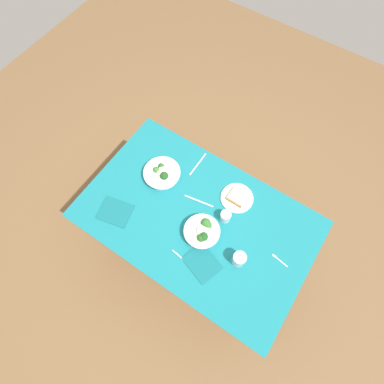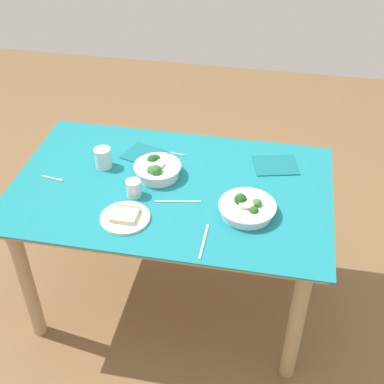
{
  "view_description": "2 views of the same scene",
  "coord_description": "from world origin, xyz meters",
  "px_view_note": "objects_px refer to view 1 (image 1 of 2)",
  "views": [
    {
      "loc": [
        0.36,
        -0.59,
        2.67
      ],
      "look_at": [
        -0.12,
        0.12,
        0.82
      ],
      "focal_mm": 29.41,
      "sensor_mm": 36.0,
      "label": 1
    },
    {
      "loc": [
        -0.46,
        1.85,
        2.24
      ],
      "look_at": [
        -0.12,
        0.08,
        0.82
      ],
      "focal_mm": 48.46,
      "sensor_mm": 36.0,
      "label": 2
    }
  ],
  "objects_px": {
    "broccoli_bowl_near": "(202,232)",
    "table_knife_right": "(199,201)",
    "water_glass_side": "(239,259)",
    "fork_by_near_bowl": "(179,256)",
    "broccoli_bowl_far": "(162,174)",
    "napkin_folded_upper": "(202,263)",
    "napkin_folded_lower": "(115,212)",
    "table_knife_left": "(198,164)",
    "bread_side_plate": "(237,198)",
    "fork_by_far_bowl": "(279,260)",
    "water_glass_center": "(225,217)"
  },
  "relations": [
    {
      "from": "napkin_folded_lower",
      "to": "bread_side_plate",
      "type": "bearing_deg",
      "value": 40.32
    },
    {
      "from": "water_glass_side",
      "to": "fork_by_far_bowl",
      "type": "xyz_separation_m",
      "value": [
        0.2,
        0.14,
        -0.05
      ]
    },
    {
      "from": "fork_by_far_bowl",
      "to": "bread_side_plate",
      "type": "bearing_deg",
      "value": -18.17
    },
    {
      "from": "fork_by_near_bowl",
      "to": "table_knife_left",
      "type": "xyz_separation_m",
      "value": [
        -0.26,
        0.6,
        -0.0
      ]
    },
    {
      "from": "broccoli_bowl_far",
      "to": "fork_by_near_bowl",
      "type": "relative_size",
      "value": 2.51
    },
    {
      "from": "water_glass_side",
      "to": "fork_by_far_bowl",
      "type": "height_order",
      "value": "water_glass_side"
    },
    {
      "from": "broccoli_bowl_near",
      "to": "bread_side_plate",
      "type": "bearing_deg",
      "value": 79.7
    },
    {
      "from": "broccoli_bowl_near",
      "to": "water_glass_center",
      "type": "distance_m",
      "value": 0.18
    },
    {
      "from": "water_glass_center",
      "to": "napkin_folded_lower",
      "type": "bearing_deg",
      "value": -150.25
    },
    {
      "from": "water_glass_side",
      "to": "broccoli_bowl_near",
      "type": "bearing_deg",
      "value": 174.65
    },
    {
      "from": "napkin_folded_lower",
      "to": "water_glass_side",
      "type": "bearing_deg",
      "value": 11.2
    },
    {
      "from": "fork_by_near_bowl",
      "to": "napkin_folded_upper",
      "type": "distance_m",
      "value": 0.15
    },
    {
      "from": "water_glass_side",
      "to": "napkin_folded_upper",
      "type": "bearing_deg",
      "value": -143.49
    },
    {
      "from": "broccoli_bowl_near",
      "to": "fork_by_far_bowl",
      "type": "height_order",
      "value": "broccoli_bowl_near"
    },
    {
      "from": "bread_side_plate",
      "to": "table_knife_right",
      "type": "relative_size",
      "value": 1.06
    },
    {
      "from": "bread_side_plate",
      "to": "water_glass_center",
      "type": "relative_size",
      "value": 2.73
    },
    {
      "from": "broccoli_bowl_near",
      "to": "table_knife_right",
      "type": "relative_size",
      "value": 1.11
    },
    {
      "from": "bread_side_plate",
      "to": "water_glass_center",
      "type": "bearing_deg",
      "value": -87.31
    },
    {
      "from": "table_knife_left",
      "to": "napkin_folded_upper",
      "type": "distance_m",
      "value": 0.68
    },
    {
      "from": "fork_by_near_bowl",
      "to": "table_knife_right",
      "type": "relative_size",
      "value": 0.49
    },
    {
      "from": "water_glass_side",
      "to": "fork_by_near_bowl",
      "type": "xyz_separation_m",
      "value": [
        -0.31,
        -0.17,
        -0.05
      ]
    },
    {
      "from": "bread_side_plate",
      "to": "napkin_folded_upper",
      "type": "height_order",
      "value": "bread_side_plate"
    },
    {
      "from": "broccoli_bowl_near",
      "to": "water_glass_center",
      "type": "xyz_separation_m",
      "value": [
        0.07,
        0.16,
        0.0
      ]
    },
    {
      "from": "table_knife_left",
      "to": "napkin_folded_lower",
      "type": "xyz_separation_m",
      "value": [
        -0.25,
        -0.59,
        0.0
      ]
    },
    {
      "from": "broccoli_bowl_far",
      "to": "broccoli_bowl_near",
      "type": "height_order",
      "value": "broccoli_bowl_near"
    },
    {
      "from": "bread_side_plate",
      "to": "table_knife_right",
      "type": "height_order",
      "value": "bread_side_plate"
    },
    {
      "from": "water_glass_side",
      "to": "table_knife_right",
      "type": "relative_size",
      "value": 0.49
    },
    {
      "from": "broccoli_bowl_near",
      "to": "napkin_folded_lower",
      "type": "relative_size",
      "value": 1.09
    },
    {
      "from": "broccoli_bowl_far",
      "to": "napkin_folded_upper",
      "type": "height_order",
      "value": "broccoli_bowl_far"
    },
    {
      "from": "broccoli_bowl_near",
      "to": "water_glass_center",
      "type": "height_order",
      "value": "broccoli_bowl_near"
    },
    {
      "from": "water_glass_center",
      "to": "napkin_folded_lower",
      "type": "height_order",
      "value": "water_glass_center"
    },
    {
      "from": "broccoli_bowl_near",
      "to": "broccoli_bowl_far",
      "type": "bearing_deg",
      "value": 156.59
    },
    {
      "from": "broccoli_bowl_far",
      "to": "broccoli_bowl_near",
      "type": "relative_size",
      "value": 1.11
    },
    {
      "from": "napkin_folded_lower",
      "to": "fork_by_far_bowl",
      "type": "bearing_deg",
      "value": 16.62
    },
    {
      "from": "broccoli_bowl_far",
      "to": "broccoli_bowl_near",
      "type": "bearing_deg",
      "value": -23.41
    },
    {
      "from": "napkin_folded_upper",
      "to": "broccoli_bowl_far",
      "type": "bearing_deg",
      "value": 147.53
    },
    {
      "from": "napkin_folded_upper",
      "to": "bread_side_plate",
      "type": "bearing_deg",
      "value": 94.68
    },
    {
      "from": "fork_by_near_bowl",
      "to": "napkin_folded_upper",
      "type": "xyz_separation_m",
      "value": [
        0.14,
        0.04,
        0.0
      ]
    },
    {
      "from": "fork_by_far_bowl",
      "to": "table_knife_right",
      "type": "xyz_separation_m",
      "value": [
        -0.62,
        0.06,
        -0.0
      ]
    },
    {
      "from": "fork_by_far_bowl",
      "to": "table_knife_left",
      "type": "bearing_deg",
      "value": -11.75
    },
    {
      "from": "fork_by_far_bowl",
      "to": "napkin_folded_upper",
      "type": "bearing_deg",
      "value": 44.33
    },
    {
      "from": "broccoli_bowl_far",
      "to": "bread_side_plate",
      "type": "bearing_deg",
      "value": 14.69
    },
    {
      "from": "napkin_folded_upper",
      "to": "napkin_folded_lower",
      "type": "xyz_separation_m",
      "value": [
        -0.65,
        -0.03,
        0.0
      ]
    },
    {
      "from": "broccoli_bowl_near",
      "to": "bread_side_plate",
      "type": "xyz_separation_m",
      "value": [
        0.06,
        0.33,
        -0.03
      ]
    },
    {
      "from": "water_glass_side",
      "to": "napkin_folded_upper",
      "type": "height_order",
      "value": "water_glass_side"
    },
    {
      "from": "broccoli_bowl_near",
      "to": "table_knife_left",
      "type": "height_order",
      "value": "broccoli_bowl_near"
    },
    {
      "from": "broccoli_bowl_far",
      "to": "water_glass_center",
      "type": "height_order",
      "value": "broccoli_bowl_far"
    },
    {
      "from": "broccoli_bowl_near",
      "to": "bread_side_plate",
      "type": "height_order",
      "value": "broccoli_bowl_near"
    },
    {
      "from": "broccoli_bowl_far",
      "to": "broccoli_bowl_near",
      "type": "xyz_separation_m",
      "value": [
        0.45,
        -0.19,
        0.01
      ]
    },
    {
      "from": "broccoli_bowl_near",
      "to": "water_glass_side",
      "type": "bearing_deg",
      "value": -5.35
    }
  ]
}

